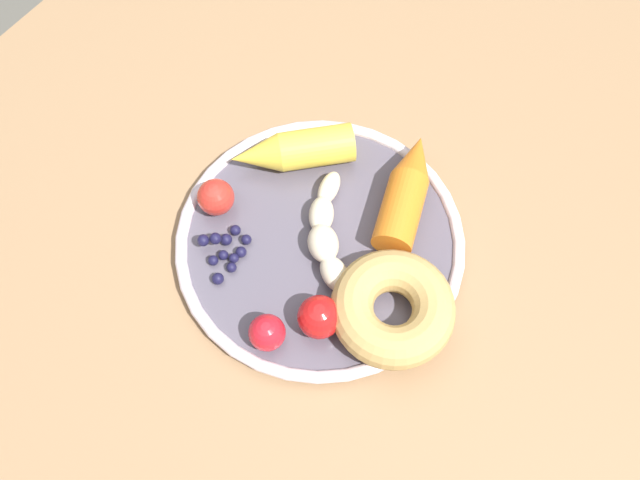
{
  "coord_description": "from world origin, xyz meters",
  "views": [
    {
      "loc": [
        -0.26,
        -0.17,
        1.34
      ],
      "look_at": [
        -0.03,
        -0.01,
        0.75
      ],
      "focal_mm": 37.15,
      "sensor_mm": 36.0,
      "label": 1
    }
  ],
  "objects_px": {
    "blueberry_pile": "(225,250)",
    "tomato_near": "(267,333)",
    "plate": "(320,241)",
    "carrot_orange": "(407,190)",
    "banana": "(330,243)",
    "tomato_mid": "(216,197)",
    "donut": "(393,308)",
    "tomato_far": "(319,317)",
    "dining_table": "(330,259)",
    "carrot_yellow": "(292,151)"
  },
  "relations": [
    {
      "from": "plate",
      "to": "carrot_orange",
      "type": "relative_size",
      "value": 2.11
    },
    {
      "from": "blueberry_pile",
      "to": "tomato_mid",
      "type": "bearing_deg",
      "value": 46.55
    },
    {
      "from": "blueberry_pile",
      "to": "tomato_mid",
      "type": "xyz_separation_m",
      "value": [
        0.04,
        0.04,
        0.01
      ]
    },
    {
      "from": "blueberry_pile",
      "to": "tomato_far",
      "type": "relative_size",
      "value": 1.52
    },
    {
      "from": "dining_table",
      "to": "banana",
      "type": "xyz_separation_m",
      "value": [
        -0.03,
        -0.02,
        0.11
      ]
    },
    {
      "from": "carrot_orange",
      "to": "tomato_mid",
      "type": "bearing_deg",
      "value": 127.12
    },
    {
      "from": "plate",
      "to": "donut",
      "type": "xyz_separation_m",
      "value": [
        -0.03,
        -0.1,
        0.02
      ]
    },
    {
      "from": "carrot_orange",
      "to": "tomato_mid",
      "type": "relative_size",
      "value": 3.67
    },
    {
      "from": "carrot_yellow",
      "to": "blueberry_pile",
      "type": "height_order",
      "value": "carrot_yellow"
    },
    {
      "from": "dining_table",
      "to": "carrot_yellow",
      "type": "relative_size",
      "value": 8.61
    },
    {
      "from": "plate",
      "to": "banana",
      "type": "bearing_deg",
      "value": -99.14
    },
    {
      "from": "carrot_orange",
      "to": "tomato_mid",
      "type": "height_order",
      "value": "carrot_orange"
    },
    {
      "from": "blueberry_pile",
      "to": "plate",
      "type": "bearing_deg",
      "value": -46.32
    },
    {
      "from": "carrot_orange",
      "to": "blueberry_pile",
      "type": "xyz_separation_m",
      "value": [
        -0.15,
        0.11,
        -0.01
      ]
    },
    {
      "from": "blueberry_pile",
      "to": "donut",
      "type": "bearing_deg",
      "value": -77.36
    },
    {
      "from": "banana",
      "to": "tomato_mid",
      "type": "relative_size",
      "value": 3.37
    },
    {
      "from": "tomato_mid",
      "to": "banana",
      "type": "bearing_deg",
      "value": -78.04
    },
    {
      "from": "carrot_yellow",
      "to": "tomato_near",
      "type": "distance_m",
      "value": 0.19
    },
    {
      "from": "banana",
      "to": "carrot_orange",
      "type": "distance_m",
      "value": 0.09
    },
    {
      "from": "plate",
      "to": "tomato_far",
      "type": "xyz_separation_m",
      "value": [
        -0.07,
        -0.05,
        0.02
      ]
    },
    {
      "from": "banana",
      "to": "tomato_near",
      "type": "relative_size",
      "value": 3.66
    },
    {
      "from": "carrot_yellow",
      "to": "donut",
      "type": "relative_size",
      "value": 1.03
    },
    {
      "from": "banana",
      "to": "tomato_far",
      "type": "distance_m",
      "value": 0.08
    },
    {
      "from": "plate",
      "to": "tomato_far",
      "type": "distance_m",
      "value": 0.09
    },
    {
      "from": "carrot_orange",
      "to": "carrot_yellow",
      "type": "height_order",
      "value": "same"
    },
    {
      "from": "plate",
      "to": "donut",
      "type": "relative_size",
      "value": 2.5
    },
    {
      "from": "carrot_orange",
      "to": "blueberry_pile",
      "type": "distance_m",
      "value": 0.19
    },
    {
      "from": "banana",
      "to": "carrot_orange",
      "type": "xyz_separation_m",
      "value": [
        0.09,
        -0.03,
        0.01
      ]
    },
    {
      "from": "banana",
      "to": "blueberry_pile",
      "type": "height_order",
      "value": "banana"
    },
    {
      "from": "plate",
      "to": "blueberry_pile",
      "type": "height_order",
      "value": "blueberry_pile"
    },
    {
      "from": "dining_table",
      "to": "tomato_mid",
      "type": "height_order",
      "value": "tomato_mid"
    },
    {
      "from": "tomato_near",
      "to": "tomato_mid",
      "type": "distance_m",
      "value": 0.15
    },
    {
      "from": "plate",
      "to": "carrot_orange",
      "type": "distance_m",
      "value": 0.1
    },
    {
      "from": "tomato_mid",
      "to": "blueberry_pile",
      "type": "bearing_deg",
      "value": -133.45
    },
    {
      "from": "dining_table",
      "to": "tomato_mid",
      "type": "relative_size",
      "value": 27.33
    },
    {
      "from": "blueberry_pile",
      "to": "tomato_near",
      "type": "height_order",
      "value": "tomato_near"
    },
    {
      "from": "plate",
      "to": "carrot_orange",
      "type": "height_order",
      "value": "carrot_orange"
    },
    {
      "from": "banana",
      "to": "tomato_near",
      "type": "distance_m",
      "value": 0.11
    },
    {
      "from": "tomato_mid",
      "to": "tomato_far",
      "type": "distance_m",
      "value": 0.16
    },
    {
      "from": "carrot_yellow",
      "to": "tomato_far",
      "type": "relative_size",
      "value": 2.91
    },
    {
      "from": "tomato_far",
      "to": "dining_table",
      "type": "bearing_deg",
      "value": 28.98
    },
    {
      "from": "carrot_yellow",
      "to": "donut",
      "type": "height_order",
      "value": "same"
    },
    {
      "from": "carrot_yellow",
      "to": "tomato_mid",
      "type": "xyz_separation_m",
      "value": [
        -0.09,
        0.03,
        -0.0
      ]
    },
    {
      "from": "tomato_far",
      "to": "carrot_yellow",
      "type": "bearing_deg",
      "value": 43.66
    },
    {
      "from": "carrot_orange",
      "to": "tomato_far",
      "type": "relative_size",
      "value": 3.37
    },
    {
      "from": "dining_table",
      "to": "tomato_mid",
      "type": "distance_m",
      "value": 0.17
    },
    {
      "from": "banana",
      "to": "dining_table",
      "type": "bearing_deg",
      "value": 33.15
    },
    {
      "from": "donut",
      "to": "tomato_far",
      "type": "relative_size",
      "value": 2.84
    },
    {
      "from": "donut",
      "to": "tomato_near",
      "type": "xyz_separation_m",
      "value": [
        -0.08,
        0.08,
        -0.0
      ]
    },
    {
      "from": "tomato_near",
      "to": "tomato_far",
      "type": "relative_size",
      "value": 0.84
    }
  ]
}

